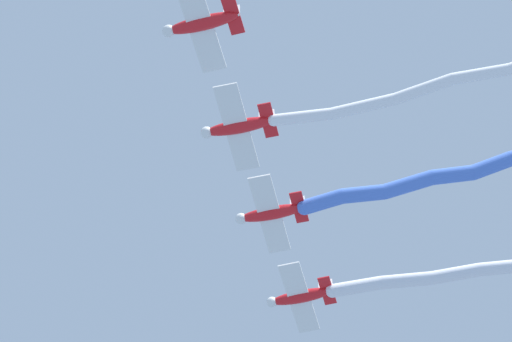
{
  "coord_description": "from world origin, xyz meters",
  "views": [
    {
      "loc": [
        -17.59,
        -35.91,
        5.33
      ],
      "look_at": [
        1.67,
        -2.83,
        59.34
      ],
      "focal_mm": 79.65,
      "sensor_mm": 36.0,
      "label": 1
    }
  ],
  "objects_px": {
    "airplane_slot": "(201,23)",
    "airplane_right_wing": "(237,127)",
    "airplane_left_wing": "(270,213)",
    "airplane_lead": "(300,297)"
  },
  "relations": [
    {
      "from": "airplane_slot",
      "to": "airplane_right_wing",
      "type": "bearing_deg",
      "value": -91.85
    },
    {
      "from": "airplane_left_wing",
      "to": "airplane_right_wing",
      "type": "distance_m",
      "value": 6.7
    },
    {
      "from": "airplane_left_wing",
      "to": "airplane_slot",
      "type": "height_order",
      "value": "same"
    },
    {
      "from": "airplane_left_wing",
      "to": "airplane_slot",
      "type": "xyz_separation_m",
      "value": [
        -9.75,
        -9.16,
        0.0
      ]
    },
    {
      "from": "airplane_lead",
      "to": "airplane_right_wing",
      "type": "xyz_separation_m",
      "value": [
        -9.75,
        -9.17,
        0.0
      ]
    },
    {
      "from": "airplane_lead",
      "to": "airplane_slot",
      "type": "relative_size",
      "value": 1.0
    },
    {
      "from": "airplane_lead",
      "to": "airplane_right_wing",
      "type": "relative_size",
      "value": 0.98
    },
    {
      "from": "airplane_lead",
      "to": "airplane_right_wing",
      "type": "height_order",
      "value": "same"
    },
    {
      "from": "airplane_left_wing",
      "to": "airplane_slot",
      "type": "relative_size",
      "value": 1.02
    },
    {
      "from": "airplane_lead",
      "to": "airplane_left_wing",
      "type": "xyz_separation_m",
      "value": [
        -4.88,
        -4.58,
        0.3
      ]
    }
  ]
}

